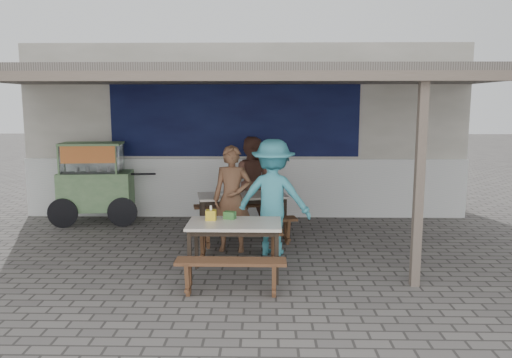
{
  "coord_description": "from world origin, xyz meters",
  "views": [
    {
      "loc": [
        0.43,
        -7.09,
        2.34
      ],
      "look_at": [
        0.27,
        0.9,
        1.11
      ],
      "focal_mm": 35.0,
      "sensor_mm": 36.0,
      "label": 1
    }
  ],
  "objects_px": {
    "bench_left_street": "(248,226)",
    "donation_box": "(230,215)",
    "condiment_jar": "(253,189)",
    "condiment_bowl": "(225,193)",
    "bench_right_street": "(231,269)",
    "bench_right_wall": "(238,239)",
    "table_right": "(235,228)",
    "bench_left_wall": "(237,210)",
    "patron_right_table": "(273,197)",
    "tissue_box": "(211,215)",
    "patron_street_side": "(232,199)",
    "patron_wall_side": "(250,181)",
    "vendor_cart": "(95,180)",
    "table_left": "(242,199)"
  },
  "relations": [
    {
      "from": "bench_left_street",
      "to": "tissue_box",
      "type": "height_order",
      "value": "tissue_box"
    },
    {
      "from": "bench_left_street",
      "to": "patron_wall_side",
      "type": "bearing_deg",
      "value": 78.91
    },
    {
      "from": "bench_left_street",
      "to": "vendor_cart",
      "type": "xyz_separation_m",
      "value": [
        -3.03,
        1.54,
        0.51
      ]
    },
    {
      "from": "bench_left_street",
      "to": "vendor_cart",
      "type": "bearing_deg",
      "value": 141.59
    },
    {
      "from": "bench_right_street",
      "to": "condiment_bowl",
      "type": "relative_size",
      "value": 6.54
    },
    {
      "from": "patron_right_table",
      "to": "condiment_jar",
      "type": "height_order",
      "value": "patron_right_table"
    },
    {
      "from": "bench_right_wall",
      "to": "condiment_jar",
      "type": "distance_m",
      "value": 1.7
    },
    {
      "from": "patron_street_side",
      "to": "patron_wall_side",
      "type": "xyz_separation_m",
      "value": [
        0.23,
        1.73,
        0.01
      ]
    },
    {
      "from": "bench_right_street",
      "to": "bench_left_wall",
      "type": "bearing_deg",
      "value": 92.15
    },
    {
      "from": "bench_right_wall",
      "to": "tissue_box",
      "type": "relative_size",
      "value": 9.83
    },
    {
      "from": "table_left",
      "to": "donation_box",
      "type": "height_order",
      "value": "donation_box"
    },
    {
      "from": "patron_right_table",
      "to": "donation_box",
      "type": "distance_m",
      "value": 1.04
    },
    {
      "from": "bench_right_street",
      "to": "bench_right_wall",
      "type": "distance_m",
      "value": 1.37
    },
    {
      "from": "table_left",
      "to": "patron_right_table",
      "type": "xyz_separation_m",
      "value": [
        0.52,
        -1.01,
        0.22
      ]
    },
    {
      "from": "vendor_cart",
      "to": "condiment_bowl",
      "type": "bearing_deg",
      "value": -26.42
    },
    {
      "from": "bench_left_street",
      "to": "donation_box",
      "type": "distance_m",
      "value": 1.35
    },
    {
      "from": "condiment_bowl",
      "to": "patron_street_side",
      "type": "bearing_deg",
      "value": -77.67
    },
    {
      "from": "vendor_cart",
      "to": "condiment_bowl",
      "type": "relative_size",
      "value": 9.38
    },
    {
      "from": "condiment_bowl",
      "to": "condiment_jar",
      "type": "bearing_deg",
      "value": 31.54
    },
    {
      "from": "table_left",
      "to": "donation_box",
      "type": "distance_m",
      "value": 1.85
    },
    {
      "from": "bench_right_wall",
      "to": "donation_box",
      "type": "bearing_deg",
      "value": -99.08
    },
    {
      "from": "table_right",
      "to": "condiment_jar",
      "type": "distance_m",
      "value": 2.32
    },
    {
      "from": "bench_right_street",
      "to": "condiment_bowl",
      "type": "distance_m",
      "value": 2.75
    },
    {
      "from": "bench_left_wall",
      "to": "vendor_cart",
      "type": "relative_size",
      "value": 0.85
    },
    {
      "from": "table_right",
      "to": "vendor_cart",
      "type": "distance_m",
      "value": 4.16
    },
    {
      "from": "bench_right_street",
      "to": "bench_left_street",
      "type": "bearing_deg",
      "value": 86.74
    },
    {
      "from": "table_left",
      "to": "patron_street_side",
      "type": "relative_size",
      "value": 0.97
    },
    {
      "from": "tissue_box",
      "to": "condiment_bowl",
      "type": "distance_m",
      "value": 1.88
    },
    {
      "from": "bench_right_street",
      "to": "donation_box",
      "type": "distance_m",
      "value": 1.0
    },
    {
      "from": "condiment_jar",
      "to": "tissue_box",
      "type": "bearing_deg",
      "value": -103.43
    },
    {
      "from": "bench_right_street",
      "to": "condiment_bowl",
      "type": "height_order",
      "value": "condiment_bowl"
    },
    {
      "from": "condiment_jar",
      "to": "donation_box",
      "type": "bearing_deg",
      "value": -97.23
    },
    {
      "from": "patron_right_table",
      "to": "tissue_box",
      "type": "relative_size",
      "value": 13.04
    },
    {
      "from": "bench_right_street",
      "to": "patron_wall_side",
      "type": "height_order",
      "value": "patron_wall_side"
    },
    {
      "from": "bench_right_street",
      "to": "patron_street_side",
      "type": "xyz_separation_m",
      "value": [
        -0.1,
        1.86,
        0.51
      ]
    },
    {
      "from": "bench_right_wall",
      "to": "patron_right_table",
      "type": "distance_m",
      "value": 0.84
    },
    {
      "from": "bench_left_wall",
      "to": "vendor_cart",
      "type": "xyz_separation_m",
      "value": [
        -2.79,
        0.36,
        0.51
      ]
    },
    {
      "from": "tissue_box",
      "to": "patron_right_table",
      "type": "bearing_deg",
      "value": 46.34
    },
    {
      "from": "bench_left_street",
      "to": "donation_box",
      "type": "height_order",
      "value": "donation_box"
    },
    {
      "from": "bench_left_wall",
      "to": "patron_street_side",
      "type": "distance_m",
      "value": 1.54
    },
    {
      "from": "condiment_jar",
      "to": "bench_right_street",
      "type": "bearing_deg",
      "value": -93.72
    },
    {
      "from": "bench_right_street",
      "to": "condiment_jar",
      "type": "height_order",
      "value": "condiment_jar"
    },
    {
      "from": "patron_wall_side",
      "to": "bench_left_street",
      "type": "bearing_deg",
      "value": 99.85
    },
    {
      "from": "patron_right_table",
      "to": "tissue_box",
      "type": "height_order",
      "value": "patron_right_table"
    },
    {
      "from": "bench_left_street",
      "to": "tissue_box",
      "type": "relative_size",
      "value": 11.98
    },
    {
      "from": "bench_right_street",
      "to": "tissue_box",
      "type": "height_order",
      "value": "tissue_box"
    },
    {
      "from": "table_left",
      "to": "table_right",
      "type": "height_order",
      "value": "same"
    },
    {
      "from": "bench_left_wall",
      "to": "vendor_cart",
      "type": "height_order",
      "value": "vendor_cart"
    },
    {
      "from": "bench_left_street",
      "to": "condiment_jar",
      "type": "height_order",
      "value": "condiment_jar"
    },
    {
      "from": "condiment_jar",
      "to": "condiment_bowl",
      "type": "relative_size",
      "value": 0.48
    }
  ]
}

